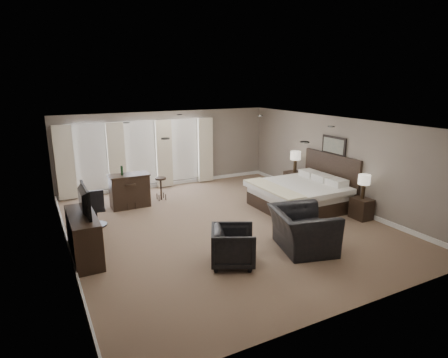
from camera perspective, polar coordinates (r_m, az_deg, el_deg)
name	(u,v)px	position (r m, az deg, el deg)	size (l,w,h in m)	color
room	(224,176)	(9.34, 0.04, 0.48)	(7.60, 8.60, 2.64)	#765E4B
window_bay	(141,155)	(12.77, -12.58, 3.59)	(5.25, 0.20, 2.30)	silver
bed	(301,183)	(10.98, 11.72, -0.60)	(2.36, 2.26, 1.50)	silver
nightstand_near	(361,208)	(10.71, 20.21, -4.24)	(0.42, 0.52, 0.56)	black
nightstand_far	(294,182)	(12.72, 10.65, -0.40)	(0.49, 0.60, 0.66)	black
lamp_near	(364,187)	(10.54, 20.50, -1.11)	(0.32, 0.32, 0.65)	beige
lamp_far	(295,162)	(12.56, 10.80, 2.59)	(0.34, 0.34, 0.71)	beige
wall_art	(333,146)	(11.50, 16.34, 4.90)	(0.04, 0.96, 0.56)	slate
dresser	(84,237)	(8.36, -20.59, -8.21)	(0.53, 1.65, 0.96)	black
tv	(81,212)	(8.17, -20.94, -4.67)	(1.05, 0.60, 0.14)	black
armchair_near	(303,223)	(8.37, 11.92, -6.58)	(1.39, 0.90, 1.21)	black
armchair_far	(233,244)	(7.59, 1.42, -9.91)	(0.85, 0.79, 0.87)	black
bar_counter	(130,191)	(11.26, -14.19, -1.73)	(1.13, 0.59, 0.99)	black
bar_stool_left	(130,196)	(11.11, -14.09, -2.53)	(0.36, 0.36, 0.77)	black
bar_stool_right	(161,189)	(11.77, -9.58, -1.46)	(0.34, 0.34, 0.71)	black
desk_chair	(95,207)	(10.02, -19.04, -4.10)	(0.51, 0.51, 1.01)	black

